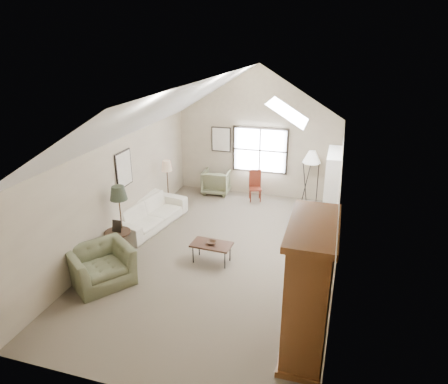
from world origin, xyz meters
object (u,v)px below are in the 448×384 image
(armchair_far, at_px, (217,182))
(armchair_near, at_px, (101,266))
(side_table, at_px, (119,243))
(coffee_table, at_px, (212,253))
(side_chair, at_px, (255,186))
(armoire, at_px, (308,289))
(sofa, at_px, (150,213))

(armchair_far, bearing_deg, armchair_near, 78.93)
(armchair_far, height_order, side_table, armchair_far)
(armchair_near, height_order, coffee_table, armchair_near)
(armchair_far, height_order, side_chair, side_chair)
(side_table, bearing_deg, armoire, -21.59)
(armoire, relative_size, coffee_table, 2.49)
(armoire, distance_m, coffee_table, 3.16)
(sofa, relative_size, side_table, 3.99)
(sofa, bearing_deg, side_chair, -33.19)
(coffee_table, relative_size, side_table, 1.49)
(armchair_far, bearing_deg, side_chair, 165.29)
(armchair_far, height_order, coffee_table, armchair_far)
(side_table, height_order, side_chair, side_chair)
(armoire, height_order, armchair_near, armoire)
(armchair_near, height_order, side_table, armchair_near)
(armchair_far, bearing_deg, armoire, 115.88)
(armchair_near, distance_m, side_chair, 5.58)
(armchair_far, xyz_separation_m, coffee_table, (1.15, -4.06, -0.16))
(sofa, bearing_deg, armchair_near, -165.65)
(sofa, xyz_separation_m, coffee_table, (2.14, -1.29, -0.12))
(armoire, distance_m, side_table, 4.78)
(coffee_table, relative_size, side_chair, 0.95)
(armoire, relative_size, side_table, 3.71)
(armoire, height_order, armchair_far, armoire)
(sofa, height_order, side_chair, side_chair)
(armchair_near, xyz_separation_m, armchair_far, (0.75, 5.45, 0.00))
(armoire, relative_size, sofa, 0.93)
(armchair_far, bearing_deg, side_table, 74.08)
(armchair_far, distance_m, coffee_table, 4.22)
(armchair_far, distance_m, side_chair, 1.34)
(side_table, xyz_separation_m, side_chair, (2.30, 4.10, 0.17))
(armoire, distance_m, sofa, 5.56)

